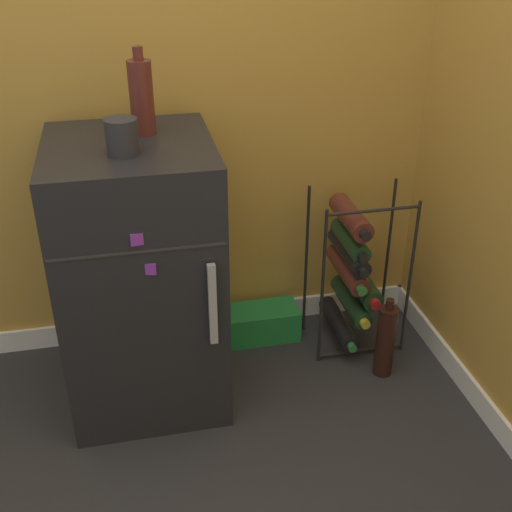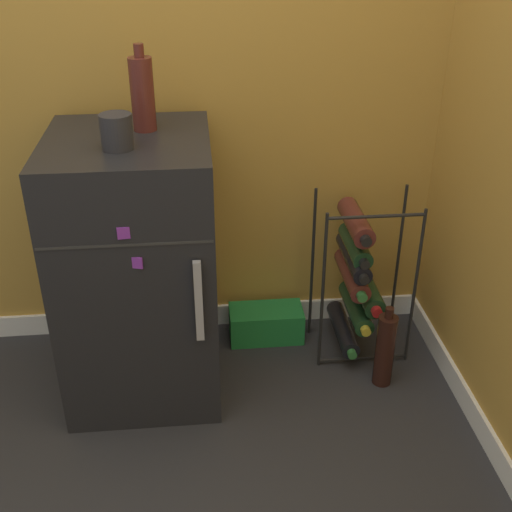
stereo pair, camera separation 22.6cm
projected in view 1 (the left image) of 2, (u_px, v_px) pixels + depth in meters
ground_plane at (232, 426)px, 2.18m from camera, size 14.00×14.00×0.00m
wall_back at (191, 13)px, 2.12m from camera, size 6.73×0.07×2.50m
mini_fridge at (140, 276)px, 2.14m from camera, size 0.51×0.57×0.93m
wine_rack at (351, 271)px, 2.45m from camera, size 0.35×0.32×0.64m
soda_box at (262, 323)px, 2.60m from camera, size 0.29×0.15×0.13m
fridge_top_cup at (122, 137)px, 1.82m from camera, size 0.09×0.09×0.10m
fridge_top_bottle at (141, 97)px, 1.94m from camera, size 0.07×0.07×0.27m
loose_bottle_floor at (385, 341)px, 2.36m from camera, size 0.07×0.07×0.33m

